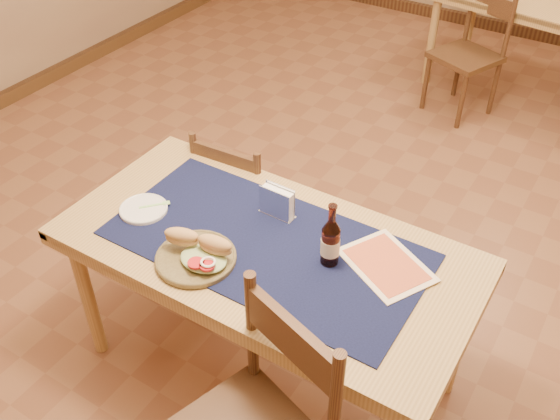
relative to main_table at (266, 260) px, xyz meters
The scene contains 13 objects.
room 1.08m from the main_table, 90.00° to the left, with size 6.04×7.04×2.84m.
main_table is the anchor object (origin of this frame).
placemat 0.09m from the main_table, ahead, with size 1.20×0.60×0.01m, color #11163E.
baseboard 1.01m from the main_table, 90.00° to the left, with size 6.00×7.00×0.10m.
back_table 3.21m from the main_table, 83.67° to the left, with size 1.75×1.05×0.75m.
chair_main_far 0.72m from the main_table, 132.68° to the left, with size 0.41×0.41×0.85m.
chair_back_near 2.72m from the main_table, 91.30° to the left, with size 0.52×0.52×0.86m.
sandwich_plate 0.29m from the main_table, 127.41° to the right, with size 0.30×0.30×0.11m.
side_plate 0.54m from the main_table, 169.86° to the right, with size 0.19×0.19×0.02m.
fork 0.50m from the main_table, behind, with size 0.09×0.10×0.00m.
beer_bottle 0.31m from the main_table, ahead, with size 0.07×0.07×0.26m.
napkin_holder 0.23m from the main_table, 108.28° to the left, with size 0.15×0.06×0.13m.
menu_card 0.46m from the main_table, 16.94° to the left, with size 0.40×0.36×0.01m.
Camera 1 is at (0.97, -2.25, 2.34)m, focal length 40.00 mm.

